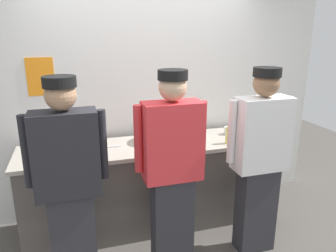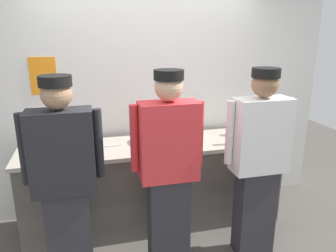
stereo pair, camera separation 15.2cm
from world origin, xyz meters
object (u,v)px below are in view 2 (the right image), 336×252
at_px(squeeze_bottle_secondary, 229,135).
at_px(ramekin_red_sauce, 182,136).
at_px(mixing_bowl_steel, 153,136).
at_px(sheet_tray, 57,152).
at_px(plate_stack_front, 247,135).
at_px(chef_center, 169,167).
at_px(chef_far_right, 259,160).
at_px(deli_cup, 230,131).
at_px(chefs_knife, 105,146).
at_px(ramekin_yellow_sauce, 173,146).
at_px(chef_near_left, 65,179).
at_px(squeeze_bottle_primary, 87,141).

height_order(squeeze_bottle_secondary, ramekin_red_sauce, squeeze_bottle_secondary).
height_order(mixing_bowl_steel, sheet_tray, mixing_bowl_steel).
distance_m(plate_stack_front, mixing_bowl_steel, 1.02).
height_order(chef_center, plate_stack_front, chef_center).
height_order(chef_far_right, deli_cup, chef_far_right).
xyz_separation_m(sheet_tray, chefs_knife, (0.46, 0.07, -0.01)).
bearing_deg(chef_center, ramekin_yellow_sauce, 70.66).
xyz_separation_m(mixing_bowl_steel, ramekin_yellow_sauce, (0.16, -0.25, -0.04)).
xyz_separation_m(deli_cup, chefs_knife, (-1.39, -0.04, -0.04)).
bearing_deg(ramekin_red_sauce, chef_near_left, -147.01).
xyz_separation_m(mixing_bowl_steel, sheet_tray, (-0.97, -0.10, -0.05)).
xyz_separation_m(chef_far_right, plate_stack_front, (0.19, 0.61, 0.02)).
xyz_separation_m(chef_center, mixing_bowl_steel, (0.01, 0.73, 0.04)).
distance_m(chef_center, sheet_tray, 1.15).
xyz_separation_m(plate_stack_front, ramekin_yellow_sauce, (-0.85, -0.09, -0.02)).
bearing_deg(chefs_knife, sheet_tray, -171.88).
height_order(mixing_bowl_steel, ramekin_red_sauce, mixing_bowl_steel).
distance_m(squeeze_bottle_primary, deli_cup, 1.57).
xyz_separation_m(plate_stack_front, chefs_knife, (-1.52, 0.13, -0.04)).
relative_size(plate_stack_front, sheet_tray, 0.45).
bearing_deg(chef_near_left, chef_far_right, -0.49).
relative_size(ramekin_yellow_sauce, chefs_knife, 0.31).
distance_m(chef_far_right, deli_cup, 0.78).
xyz_separation_m(ramekin_yellow_sauce, ramekin_red_sauce, (0.17, 0.27, 0.00)).
height_order(plate_stack_front, sheet_tray, plate_stack_front).
relative_size(chef_center, sheet_tray, 4.08).
height_order(squeeze_bottle_primary, ramekin_yellow_sauce, squeeze_bottle_primary).
distance_m(plate_stack_front, ramekin_red_sauce, 0.70).
distance_m(squeeze_bottle_primary, ramekin_yellow_sauce, 0.86).
xyz_separation_m(mixing_bowl_steel, chefs_knife, (-0.51, -0.03, -0.06)).
bearing_deg(sheet_tray, squeeze_bottle_primary, 3.64).
relative_size(chef_near_left, squeeze_bottle_secondary, 8.50).
bearing_deg(chef_near_left, squeeze_bottle_primary, 75.06).
bearing_deg(squeeze_bottle_primary, squeeze_bottle_secondary, -7.88).
bearing_deg(chef_near_left, chef_center, 1.35).
bearing_deg(plate_stack_front, ramekin_yellow_sauce, -174.08).
height_order(chef_center, ramekin_red_sauce, chef_center).
height_order(chef_center, chefs_knife, chef_center).
bearing_deg(ramekin_red_sauce, ramekin_yellow_sauce, -122.96).
height_order(chef_near_left, chef_center, chef_center).
height_order(chef_near_left, ramekin_red_sauce, chef_near_left).
xyz_separation_m(chef_far_right, ramekin_red_sauce, (-0.48, 0.79, 0.01)).
bearing_deg(ramekin_red_sauce, squeeze_bottle_secondary, -35.61).
relative_size(squeeze_bottle_primary, deli_cup, 2.06).
height_order(mixing_bowl_steel, squeeze_bottle_secondary, squeeze_bottle_secondary).
bearing_deg(ramekin_yellow_sauce, ramekin_red_sauce, 57.04).
relative_size(chef_far_right, plate_stack_front, 9.02).
bearing_deg(deli_cup, mixing_bowl_steel, -179.39).
bearing_deg(chef_near_left, plate_stack_front, 17.66).
bearing_deg(squeeze_bottle_primary, chef_center, -44.56).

